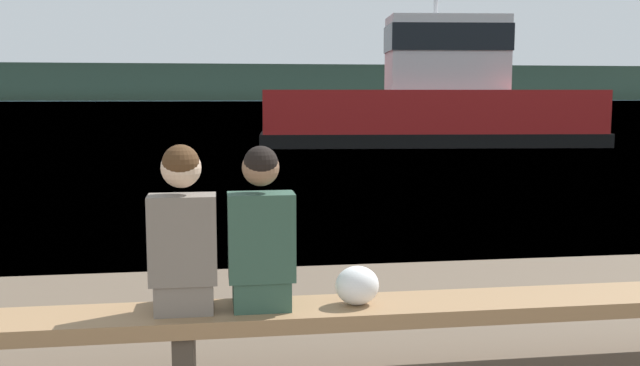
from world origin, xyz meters
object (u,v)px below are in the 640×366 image
Objects in this scene: bench_main at (184,324)px; shopping_bag at (357,285)px; person_left at (183,236)px; tugboat_red at (433,105)px; person_right at (261,237)px.

shopping_bag reaches higher than bench_main.
person_left is 1.06m from shopping_bag.
tugboat_red reaches higher than shopping_bag.
person_left is 3.71× the size of shopping_bag.
shopping_bag is at bearing -0.81° from bench_main.
bench_main is 9.10× the size of person_right.
bench_main is 8.98× the size of person_left.
person_right is 3.66× the size of shopping_bag.
person_left reaches higher than shopping_bag.
tugboat_red is (7.30, 18.71, 0.94)m from bench_main.
bench_main is 0.67m from person_right.
shopping_bag is at bearing -0.84° from person_left.
person_right reaches higher than shopping_bag.
bench_main is 0.77× the size of tugboat_red.
bench_main is at bearing 179.19° from shopping_bag.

